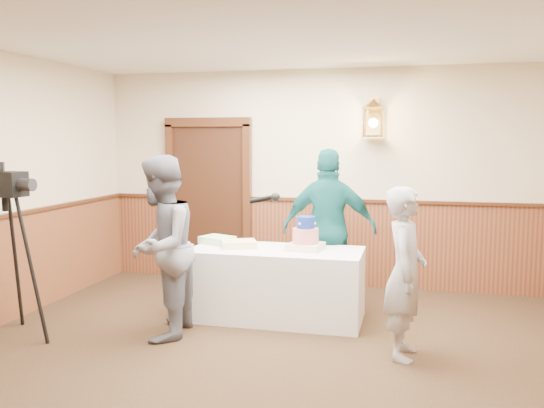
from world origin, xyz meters
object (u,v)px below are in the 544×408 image
(sheet_cake_green, at_px, (217,240))
(baker, at_px, (405,273))
(interviewer, at_px, (161,247))
(tiered_cake, at_px, (306,237))
(assistant_p, at_px, (329,229))
(tv_camera_rig, at_px, (8,265))
(sheet_cake_yellow, at_px, (239,244))
(display_table, at_px, (277,284))

(sheet_cake_green, height_order, baker, baker)
(interviewer, distance_m, baker, 2.27)
(tiered_cake, height_order, assistant_p, assistant_p)
(interviewer, height_order, assistant_p, assistant_p)
(tv_camera_rig, bearing_deg, sheet_cake_green, 46.50)
(sheet_cake_yellow, height_order, tv_camera_rig, tv_camera_rig)
(baker, bearing_deg, tv_camera_rig, 100.04)
(sheet_cake_green, relative_size, baker, 0.22)
(interviewer, height_order, tv_camera_rig, interviewer)
(tv_camera_rig, bearing_deg, assistant_p, 37.61)
(tiered_cake, bearing_deg, interviewer, -144.93)
(sheet_cake_yellow, bearing_deg, display_table, 0.40)
(tv_camera_rig, bearing_deg, baker, 12.19)
(interviewer, bearing_deg, display_table, 125.12)
(assistant_p, bearing_deg, display_table, 45.21)
(display_table, bearing_deg, baker, -30.60)
(interviewer, distance_m, assistant_p, 1.96)
(baker, bearing_deg, assistant_p, 36.10)
(sheet_cake_yellow, distance_m, tv_camera_rig, 2.26)
(sheet_cake_yellow, relative_size, tv_camera_rig, 0.23)
(display_table, relative_size, tiered_cake, 4.67)
(tiered_cake, height_order, baker, baker)
(baker, xyz_separation_m, assistant_p, (-0.85, 1.33, 0.15))
(display_table, xyz_separation_m, baker, (1.33, -0.79, 0.38))
(assistant_p, bearing_deg, interviewer, 40.78)
(display_table, distance_m, baker, 1.59)
(tiered_cake, bearing_deg, display_table, -171.24)
(sheet_cake_yellow, relative_size, interviewer, 0.21)
(baker, bearing_deg, tiered_cake, 54.33)
(tiered_cake, relative_size, sheet_cake_green, 1.14)
(display_table, relative_size, baker, 1.20)
(tiered_cake, distance_m, tv_camera_rig, 2.91)
(sheet_cake_yellow, bearing_deg, baker, -24.18)
(sheet_cake_green, distance_m, baker, 2.27)
(display_table, relative_size, sheet_cake_green, 5.33)
(display_table, bearing_deg, tv_camera_rig, -152.23)
(baker, bearing_deg, display_table, 62.70)
(tv_camera_rig, bearing_deg, sheet_cake_yellow, 38.10)
(interviewer, relative_size, baker, 1.17)
(sheet_cake_yellow, xyz_separation_m, tv_camera_rig, (-1.90, -1.22, -0.07))
(interviewer, bearing_deg, assistant_p, 127.67)
(interviewer, xyz_separation_m, assistant_p, (1.42, 1.36, 0.02))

